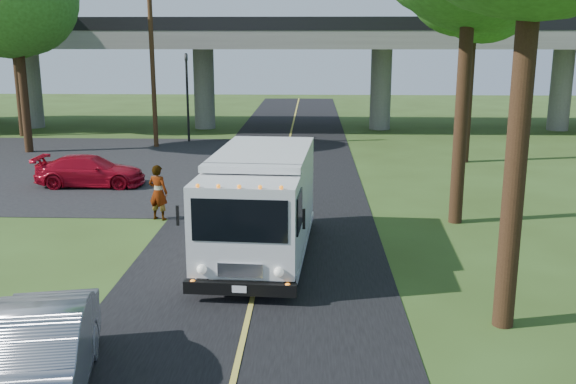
{
  "coord_description": "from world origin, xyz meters",
  "views": [
    {
      "loc": [
        1.37,
        -11.9,
        5.97
      ],
      "look_at": [
        0.68,
        6.44,
        1.6
      ],
      "focal_mm": 40.0,
      "sensor_mm": 36.0,
      "label": 1
    }
  ],
  "objects_px": {
    "traffic_signal": "(187,88)",
    "tree_left_lot": "(18,1)",
    "tree_left_far": "(14,15)",
    "red_sedan": "(91,171)",
    "silver_sedan": "(35,361)",
    "step_van": "(261,202)",
    "utility_pole": "(153,65)",
    "pedestrian": "(158,192)"
  },
  "relations": [
    {
      "from": "step_van",
      "to": "red_sedan",
      "type": "xyz_separation_m",
      "value": [
        -7.8,
        8.67,
        -0.95
      ]
    },
    {
      "from": "traffic_signal",
      "to": "pedestrian",
      "type": "xyz_separation_m",
      "value": [
        2.2,
        -17.05,
        -2.25
      ]
    },
    {
      "from": "silver_sedan",
      "to": "pedestrian",
      "type": "height_order",
      "value": "pedestrian"
    },
    {
      "from": "traffic_signal",
      "to": "red_sedan",
      "type": "distance_m",
      "value": 12.47
    },
    {
      "from": "silver_sedan",
      "to": "pedestrian",
      "type": "distance_m",
      "value": 11.32
    },
    {
      "from": "tree_left_lot",
      "to": "silver_sedan",
      "type": "height_order",
      "value": "tree_left_lot"
    },
    {
      "from": "traffic_signal",
      "to": "utility_pole",
      "type": "distance_m",
      "value": 2.86
    },
    {
      "from": "red_sedan",
      "to": "silver_sedan",
      "type": "height_order",
      "value": "silver_sedan"
    },
    {
      "from": "tree_left_lot",
      "to": "step_van",
      "type": "distance_m",
      "value": 22.44
    },
    {
      "from": "step_van",
      "to": "red_sedan",
      "type": "bearing_deg",
      "value": 135.61
    },
    {
      "from": "tree_left_lot",
      "to": "red_sedan",
      "type": "distance_m",
      "value": 12.28
    },
    {
      "from": "pedestrian",
      "to": "utility_pole",
      "type": "bearing_deg",
      "value": -57.76
    },
    {
      "from": "utility_pole",
      "to": "silver_sedan",
      "type": "height_order",
      "value": "utility_pole"
    },
    {
      "from": "tree_left_lot",
      "to": "pedestrian",
      "type": "bearing_deg",
      "value": -52.2
    },
    {
      "from": "tree_left_lot",
      "to": "red_sedan",
      "type": "relative_size",
      "value": 2.36
    },
    {
      "from": "utility_pole",
      "to": "silver_sedan",
      "type": "relative_size",
      "value": 1.92
    },
    {
      "from": "traffic_signal",
      "to": "red_sedan",
      "type": "relative_size",
      "value": 1.17
    },
    {
      "from": "tree_left_lot",
      "to": "step_van",
      "type": "bearing_deg",
      "value": -50.3
    },
    {
      "from": "traffic_signal",
      "to": "tree_left_lot",
      "type": "xyz_separation_m",
      "value": [
        -7.79,
        -4.16,
        4.7
      ]
    },
    {
      "from": "tree_left_far",
      "to": "silver_sedan",
      "type": "relative_size",
      "value": 2.11
    },
    {
      "from": "utility_pole",
      "to": "red_sedan",
      "type": "xyz_separation_m",
      "value": [
        -0.33,
        -10.07,
        -3.95
      ]
    },
    {
      "from": "traffic_signal",
      "to": "tree_left_far",
      "type": "xyz_separation_m",
      "value": [
        -10.79,
        1.84,
        4.25
      ]
    },
    {
      "from": "utility_pole",
      "to": "silver_sedan",
      "type": "bearing_deg",
      "value": -80.73
    },
    {
      "from": "tree_left_far",
      "to": "pedestrian",
      "type": "height_order",
      "value": "tree_left_far"
    },
    {
      "from": "traffic_signal",
      "to": "utility_pole",
      "type": "relative_size",
      "value": 0.58
    },
    {
      "from": "traffic_signal",
      "to": "tree_left_far",
      "type": "bearing_deg",
      "value": 170.35
    },
    {
      "from": "tree_left_lot",
      "to": "tree_left_far",
      "type": "height_order",
      "value": "tree_left_lot"
    },
    {
      "from": "pedestrian",
      "to": "red_sedan",
      "type": "bearing_deg",
      "value": -32.56
    },
    {
      "from": "traffic_signal",
      "to": "pedestrian",
      "type": "bearing_deg",
      "value": -82.65
    },
    {
      "from": "traffic_signal",
      "to": "tree_left_far",
      "type": "distance_m",
      "value": 11.75
    },
    {
      "from": "tree_left_lot",
      "to": "step_van",
      "type": "height_order",
      "value": "tree_left_lot"
    },
    {
      "from": "silver_sedan",
      "to": "traffic_signal",
      "type": "bearing_deg",
      "value": 83.22
    },
    {
      "from": "traffic_signal",
      "to": "silver_sedan",
      "type": "relative_size",
      "value": 1.11
    },
    {
      "from": "utility_pole",
      "to": "pedestrian",
      "type": "distance_m",
      "value": 15.92
    },
    {
      "from": "tree_left_far",
      "to": "pedestrian",
      "type": "bearing_deg",
      "value": -55.47
    },
    {
      "from": "utility_pole",
      "to": "tree_left_lot",
      "type": "distance_m",
      "value": 7.43
    },
    {
      "from": "traffic_signal",
      "to": "tree_left_lot",
      "type": "bearing_deg",
      "value": -151.89
    },
    {
      "from": "utility_pole",
      "to": "tree_left_lot",
      "type": "bearing_deg",
      "value": -161.03
    },
    {
      "from": "utility_pole",
      "to": "pedestrian",
      "type": "relative_size",
      "value": 4.75
    },
    {
      "from": "traffic_signal",
      "to": "utility_pole",
      "type": "height_order",
      "value": "utility_pole"
    },
    {
      "from": "traffic_signal",
      "to": "silver_sedan",
      "type": "xyz_separation_m",
      "value": [
        2.8,
        -28.36,
        -2.43
      ]
    },
    {
      "from": "red_sedan",
      "to": "silver_sedan",
      "type": "xyz_separation_m",
      "value": [
        4.63,
        -16.28,
        0.12
      ]
    }
  ]
}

